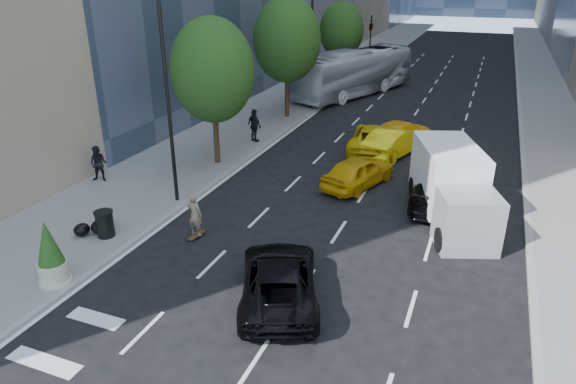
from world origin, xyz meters
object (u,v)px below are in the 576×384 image
at_px(box_truck, 452,186).
at_px(trash_can, 105,224).
at_px(city_bus, 354,73).
at_px(skateboarder, 195,217).
at_px(black_sedan_mercedes, 436,190).
at_px(planter_shrub, 50,254).
at_px(black_sedan_lincoln, 279,279).

bearing_deg(box_truck, trash_can, -171.21).
bearing_deg(box_truck, city_bus, 94.51).
bearing_deg(skateboarder, city_bus, -83.83).
bearing_deg(trash_can, black_sedan_mercedes, 34.76).
height_order(skateboarder, black_sedan_mercedes, skateboarder).
relative_size(trash_can, planter_shrub, 0.45).
distance_m(black_sedan_lincoln, planter_shrub, 7.42).
bearing_deg(planter_shrub, skateboarder, 60.77).
height_order(trash_can, planter_shrub, planter_shrub).
relative_size(skateboarder, box_truck, 0.27).
xyz_separation_m(skateboarder, trash_can, (-3.14, -1.41, -0.22)).
bearing_deg(trash_can, skateboarder, 24.14).
bearing_deg(city_bus, black_sedan_lincoln, -59.29).
height_order(black_sedan_lincoln, planter_shrub, planter_shrub).
bearing_deg(planter_shrub, city_bus, 86.67).
xyz_separation_m(skateboarder, black_sedan_lincoln, (4.53, -2.52, -0.17)).
bearing_deg(black_sedan_mercedes, planter_shrub, 42.77).
height_order(skateboarder, black_sedan_lincoln, skateboarder).
bearing_deg(black_sedan_lincoln, trash_can, -30.34).
height_order(city_bus, planter_shrub, city_bus).
relative_size(black_sedan_lincoln, city_bus, 0.38).
distance_m(black_sedan_lincoln, black_sedan_mercedes, 9.73).
xyz_separation_m(skateboarder, box_truck, (8.93, 5.28, 0.63)).
xyz_separation_m(black_sedan_lincoln, city_bus, (-5.30, 28.89, 1.13)).
relative_size(black_sedan_mercedes, box_truck, 0.76).
bearing_deg(black_sedan_lincoln, city_bus, -101.71).
relative_size(skateboarder, black_sedan_lincoln, 0.34).
xyz_separation_m(skateboarder, black_sedan_mercedes, (8.23, 6.48, -0.15)).
height_order(city_bus, box_truck, city_bus).
bearing_deg(city_bus, planter_shrub, -73.01).
bearing_deg(black_sedan_lincoln, planter_shrub, -5.80).
bearing_deg(box_truck, black_sedan_lincoln, -139.65).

